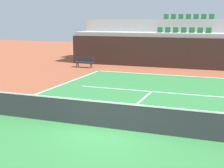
# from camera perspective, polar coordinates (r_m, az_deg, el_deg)

# --- Properties ---
(ground_plane) EXTENTS (80.00, 80.00, 0.00)m
(ground_plane) POSITION_cam_1_polar(r_m,az_deg,el_deg) (11.77, -0.66, -7.73)
(ground_plane) COLOR brown
(court_surface) EXTENTS (11.00, 24.00, 0.01)m
(court_surface) POSITION_cam_1_polar(r_m,az_deg,el_deg) (11.77, -0.66, -7.71)
(court_surface) COLOR #2D7238
(court_surface) RESTS_ON ground_plane
(baseline_far) EXTENTS (11.00, 0.10, 0.00)m
(baseline_far) POSITION_cam_1_polar(r_m,az_deg,el_deg) (23.00, 10.21, 1.52)
(baseline_far) COLOR white
(baseline_far) RESTS_ON court_surface
(service_line_far) EXTENTS (8.26, 0.10, 0.00)m
(service_line_far) POSITION_cam_1_polar(r_m,az_deg,el_deg) (17.67, 6.89, -1.31)
(service_line_far) COLOR white
(service_line_far) RESTS_ON court_surface
(centre_service_line) EXTENTS (0.10, 6.40, 0.00)m
(centre_service_line) POSITION_cam_1_polar(r_m,az_deg,el_deg) (14.66, 3.89, -3.86)
(centre_service_line) COLOR white
(centre_service_line) RESTS_ON court_surface
(back_wall) EXTENTS (18.55, 0.30, 2.40)m
(back_wall) POSITION_cam_1_polar(r_m,az_deg,el_deg) (26.30, 11.72, 5.28)
(back_wall) COLOR black
(back_wall) RESTS_ON ground_plane
(stands_tier_lower) EXTENTS (18.55, 2.40, 2.73)m
(stands_tier_lower) POSITION_cam_1_polar(r_m,az_deg,el_deg) (27.61, 12.18, 5.87)
(stands_tier_lower) COLOR #9E9E99
(stands_tier_lower) RESTS_ON ground_plane
(stands_tier_upper) EXTENTS (18.55, 2.40, 3.82)m
(stands_tier_upper) POSITION_cam_1_polar(r_m,az_deg,el_deg) (29.94, 12.92, 7.29)
(stands_tier_upper) COLOR #9E9E99
(stands_tier_upper) RESTS_ON ground_plane
(seating_row_lower) EXTENTS (4.37, 0.44, 0.44)m
(seating_row_lower) POSITION_cam_1_polar(r_m,az_deg,el_deg) (27.61, 12.34, 8.96)
(seating_row_lower) COLOR #1E6633
(seating_row_lower) RESTS_ON stands_tier_lower
(seating_row_upper) EXTENTS (4.37, 0.44, 0.44)m
(seating_row_upper) POSITION_cam_1_polar(r_m,az_deg,el_deg) (29.97, 13.12, 11.18)
(seating_row_upper) COLOR #1E6633
(seating_row_upper) RESTS_ON stands_tier_upper
(tennis_net) EXTENTS (11.08, 0.08, 1.07)m
(tennis_net) POSITION_cam_1_polar(r_m,az_deg,el_deg) (11.61, -0.67, -5.36)
(tennis_net) COLOR black
(tennis_net) RESTS_ON court_surface
(player_bench) EXTENTS (1.50, 0.40, 0.85)m
(player_bench) POSITION_cam_1_polar(r_m,az_deg,el_deg) (26.34, -4.81, 3.96)
(player_bench) COLOR #232328
(player_bench) RESTS_ON ground_plane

